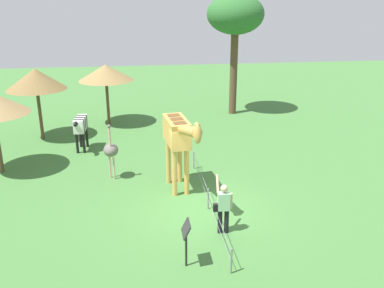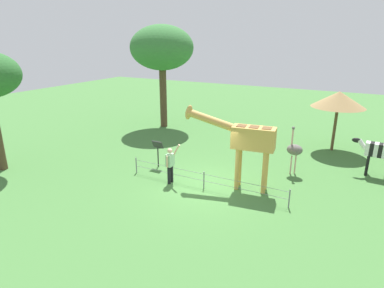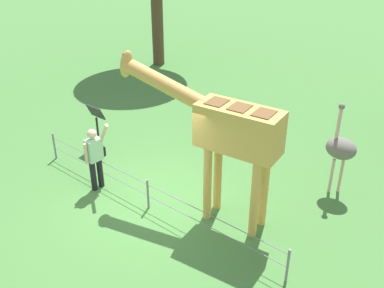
% 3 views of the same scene
% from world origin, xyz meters
% --- Properties ---
extents(ground_plane, '(60.00, 60.00, 0.00)m').
position_xyz_m(ground_plane, '(0.00, 0.00, 0.00)').
color(ground_plane, '#427538').
extents(giraffe, '(3.85, 0.94, 3.39)m').
position_xyz_m(giraffe, '(-1.42, -0.63, 2.13)').
color(giraffe, gold).
rests_on(giraffe, ground_plane).
extents(visitor, '(0.55, 0.59, 1.78)m').
position_xyz_m(visitor, '(1.51, 0.38, 0.90)').
color(visitor, black).
rests_on(visitor, ground_plane).
extents(zebra, '(1.82, 0.53, 1.66)m').
position_xyz_m(zebra, '(-6.31, -4.60, 1.16)').
color(zebra, black).
rests_on(zebra, ground_plane).
extents(ostrich, '(0.70, 0.56, 2.25)m').
position_xyz_m(ostrich, '(-2.96, -3.10, 1.18)').
color(ostrich, '#CC9E93').
rests_on(ostrich, ground_plane).
extents(shade_hut_far, '(2.80, 2.80, 3.30)m').
position_xyz_m(shade_hut_far, '(-4.22, -7.57, 2.85)').
color(shade_hut_far, brown).
rests_on(shade_hut_far, ground_plane).
extents(tree_east, '(4.22, 4.22, 6.86)m').
position_xyz_m(tree_east, '(6.91, -7.47, 5.32)').
color(tree_east, brown).
rests_on(tree_east, ground_plane).
extents(info_sign, '(0.56, 0.21, 1.32)m').
position_xyz_m(info_sign, '(3.02, -0.92, 0.95)').
color(info_sign, black).
rests_on(info_sign, ground_plane).
extents(wire_fence, '(7.05, 0.05, 0.75)m').
position_xyz_m(wire_fence, '(0.00, 0.19, 0.40)').
color(wire_fence, slate).
rests_on(wire_fence, ground_plane).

